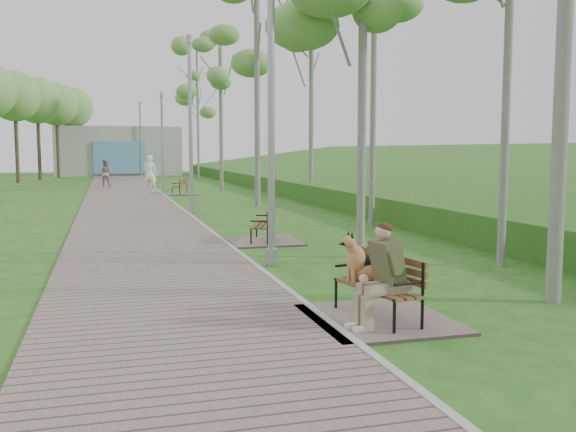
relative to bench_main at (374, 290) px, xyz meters
name	(u,v)px	position (x,y,z in m)	size (l,w,h in m)	color
ground	(428,401)	(-0.56, -2.43, -0.41)	(120.00, 120.00, 0.00)	#1D5516
walkway	(128,203)	(-2.31, 19.07, -0.39)	(3.50, 67.00, 0.04)	#71625C
kerb	(173,202)	(-0.56, 19.07, -0.38)	(0.10, 67.00, 0.05)	#999993
embankment	(455,199)	(11.44, 17.57, -0.41)	(14.00, 70.00, 1.60)	#4D7A2D
building_north	(119,151)	(-2.06, 48.55, 1.59)	(10.00, 5.20, 4.00)	#9E9E99
bench_main	(374,290)	(0.00, 0.00, 0.00)	(1.68, 1.87, 1.47)	#71625C
bench_second	(262,235)	(0.28, 7.05, -0.23)	(1.56, 1.74, 0.96)	#71625C
bench_third	(180,191)	(0.22, 23.48, -0.24)	(1.54, 1.71, 0.95)	#71625C
lamp_post_near	(271,121)	(-0.26, 4.06, 2.22)	(0.22, 0.22, 5.63)	gray
lamp_post_second	(191,131)	(-0.42, 14.09, 2.31)	(0.22, 0.22, 5.81)	gray
lamp_post_third	(162,145)	(-0.28, 26.75, 1.95)	(0.19, 0.19, 5.04)	gray
lamp_post_far	(141,142)	(-0.39, 45.89, 2.34)	(0.23, 0.23, 5.89)	gray
pedestrian_near	(150,174)	(-1.05, 25.07, 0.52)	(0.68, 0.45, 1.86)	white
pedestrian_far	(105,173)	(-3.19, 30.43, 0.39)	(0.78, 0.61, 1.60)	gray
birch_mid_b	(312,25)	(4.98, 17.96, 6.70)	(2.54, 2.54, 9.05)	silver
birch_mid_c	(257,23)	(2.28, 16.06, 6.27)	(2.83, 2.83, 8.51)	silver
birch_far_b	(220,64)	(2.65, 25.85, 6.07)	(2.57, 2.57, 8.25)	silver
birch_far_c	(197,70)	(3.00, 37.07, 7.09)	(2.29, 2.29, 9.55)	silver
birch_distant_b	(198,103)	(4.46, 47.22, 5.57)	(2.45, 2.45, 7.62)	silver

